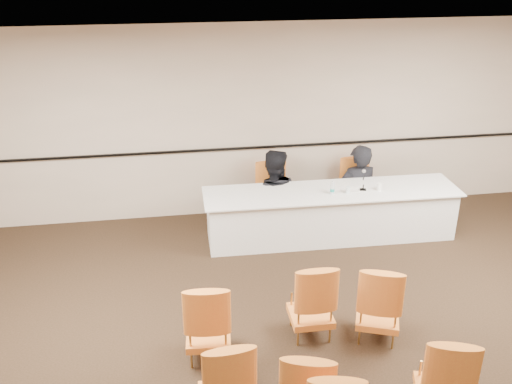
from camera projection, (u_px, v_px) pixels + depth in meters
floor at (325, 379)px, 5.79m from camera, size 10.00×10.00×0.00m
ceiling at (343, 87)px, 4.56m from camera, size 10.00×10.00×0.00m
wall_back at (260, 122)px, 8.78m from camera, size 10.00×0.04×3.00m
wall_rail at (261, 147)px, 8.91m from camera, size 9.80×0.04×0.03m
panel_table at (331, 214)px, 8.40m from camera, size 3.74×0.93×0.75m
panelist_main at (356, 198)px, 8.98m from camera, size 0.68×0.48×1.78m
panelist_main_chair at (357, 190)px, 8.93m from camera, size 0.51×0.51×0.95m
panelist_second at (273, 203)px, 8.81m from camera, size 0.93×0.78×1.72m
panelist_second_chair at (273, 195)px, 8.76m from camera, size 0.51×0.51×0.95m
papers at (357, 189)px, 8.29m from camera, size 0.34×0.29×0.00m
microphone at (364, 182)px, 8.21m from camera, size 0.15×0.21×0.27m
water_bottle at (333, 187)px, 8.10m from camera, size 0.08×0.08×0.21m
drinking_glass at (348, 190)px, 8.15m from camera, size 0.07×0.07×0.10m
coffee_cup at (379, 187)px, 8.23m from camera, size 0.09×0.09×0.12m
aud_chair_front_left at (208, 319)px, 5.91m from camera, size 0.54×0.54×0.95m
aud_chair_front_mid at (311, 298)px, 6.25m from camera, size 0.50×0.50×0.95m
aud_chair_front_right at (379, 301)px, 6.21m from camera, size 0.64×0.64×0.95m
aud_chair_back_left at (226, 378)px, 5.12m from camera, size 0.54×0.54×0.95m
aud_chair_back_right at (444, 374)px, 5.17m from camera, size 0.63×0.63×0.95m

